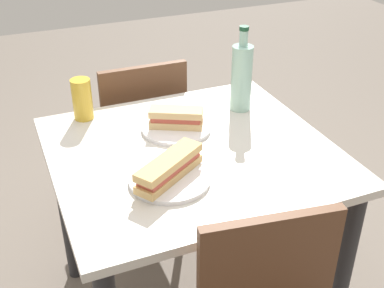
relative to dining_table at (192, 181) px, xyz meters
The scene contains 10 objects.
dining_table is the anchor object (origin of this frame).
chair_far 0.65m from the dining_table, 90.07° to the left, with size 0.40×0.40×0.87m.
plate_near 0.24m from the dining_table, 132.38° to the right, with size 0.25×0.25×0.01m, color white.
baguette_sandwich_near 0.27m from the dining_table, 132.38° to the right, with size 0.25×0.20×0.07m.
knife_near 0.25m from the dining_table, 148.20° to the right, with size 0.14×0.12×0.01m.
plate_far 0.20m from the dining_table, 91.25° to the left, with size 0.25×0.25×0.01m, color white.
baguette_sandwich_far 0.23m from the dining_table, 91.25° to the left, with size 0.20×0.15×0.07m.
knife_far 0.25m from the dining_table, 86.11° to the left, with size 0.15×0.12×0.01m.
water_bottle 0.45m from the dining_table, 36.11° to the left, with size 0.08×0.08×0.33m.
beer_glass 0.51m from the dining_table, 128.18° to the left, with size 0.07×0.07×0.16m, color gold.
Camera 1 is at (-0.55, -1.33, 1.64)m, focal length 46.64 mm.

